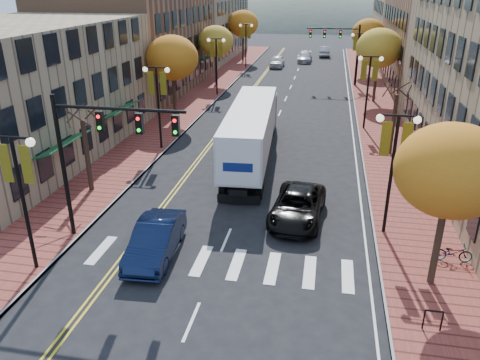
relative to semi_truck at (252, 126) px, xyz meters
The scene contains 32 objects.
ground 15.51m from the semi_truck, 87.84° to the right, with size 200.00×200.00×0.00m, color black.
sidewalk_left 19.26m from the semi_truck, 116.12° to the left, with size 4.00×85.00×0.15m, color brown.
sidewalk_right 19.80m from the semi_truck, 60.85° to the left, with size 4.00×85.00×0.15m, color brown.
building_left_near 16.72m from the semi_truck, behind, with size 12.00×22.00×9.00m, color #9E8966.
building_left_mid 26.59m from the semi_truck, 128.46° to the left, with size 12.00×24.00×11.00m, color brown.
building_left_far 48.60m from the semi_truck, 109.77° to the left, with size 12.00×26.00×9.50m, color #9E8966.
building_right_mid 32.90m from the semi_truck, 54.43° to the left, with size 15.00×24.00×10.00m, color brown.
building_right_far 52.38m from the semi_truck, 68.60° to the left, with size 15.00×20.00×11.00m, color #9E8966.
tree_left_a 11.16m from the semi_truck, 138.98° to the right, with size 0.28×0.28×4.20m.
tree_left_b 12.48m from the semi_truck, 134.15° to the left, with size 4.48×4.48×7.21m.
tree_left_c 26.21m from the semi_truck, 108.84° to the left, with size 4.16×4.16×6.69m.
tree_left_d 43.62m from the semi_truck, 101.16° to the left, with size 4.61×4.61×7.42m.
tree_right_a 16.63m from the semi_truck, 54.29° to the right, with size 4.16×4.16×6.69m.
tree_right_b 9.95m from the semi_truck, 15.60° to the left, with size 0.28×0.28×4.20m.
tree_right_c 21.22m from the semi_truck, 62.84° to the left, with size 4.48×4.48×7.21m.
tree_right_d 36.09m from the semi_truck, 74.56° to the left, with size 4.35×4.35×7.00m.
lamp_left_a 16.93m from the semi_truck, 114.30° to the right, with size 1.96×0.36×6.05m.
lamp_left_b 7.22m from the semi_truck, behind, with size 1.96×0.36×6.05m.
lamp_left_c 20.01m from the semi_truck, 110.33° to the left, with size 1.96×0.36×6.05m.
lamp_left_d 37.37m from the semi_truck, 100.69° to the left, with size 1.96×0.36×6.05m.
lamp_right_a 12.49m from the semi_truck, 49.10° to the right, with size 1.96×0.36×6.05m.
lamp_right_b 12.01m from the semi_truck, 47.03° to the left, with size 1.96×0.36×6.05m.
lamp_right_c 27.94m from the semi_truck, 73.15° to the left, with size 1.96×0.36×6.05m.
traffic_mast_near 13.51m from the semi_truck, 111.67° to the right, with size 6.10×0.35×7.00m.
traffic_mast_far 27.47m from the semi_truck, 77.21° to the left, with size 6.10×0.34×7.00m.
semi_truck is the anchor object (origin of this frame).
navy_sedan 13.53m from the semi_truck, 99.57° to the right, with size 1.72×4.94×1.63m, color black.
black_suv 9.49m from the semi_truck, 66.16° to the right, with size 2.52×5.46×1.52m, color black.
car_far_white 38.50m from the semi_truck, 93.88° to the left, with size 1.90×4.72×1.61m, color silver.
car_far_silver 43.75m from the semi_truck, 88.56° to the left, with size 2.01×4.95×1.44m, color #A6A5AC.
car_far_oncoming 50.63m from the semi_truck, 85.57° to the left, with size 1.69×4.86×1.60m, color #B3B2BA.
bicycle 15.88m from the semi_truck, 46.90° to the right, with size 0.56×1.62×0.85m, color gray.
Camera 1 is at (4.29, -15.16, 11.49)m, focal length 35.00 mm.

